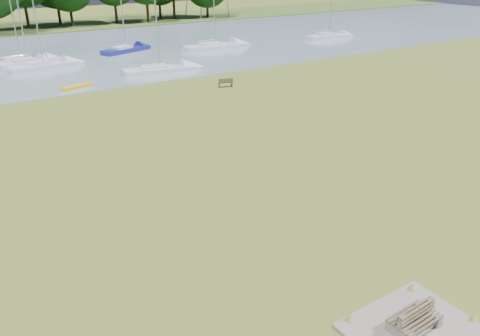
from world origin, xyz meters
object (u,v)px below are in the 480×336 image
sailboat_0 (20,61)px  sailboat_2 (125,48)px  bench_pair (414,319)px  sailboat_7 (27,61)px  riverbank_bench (226,83)px  sailboat_5 (43,64)px  kayak (77,87)px  sailboat_4 (214,45)px  sailboat_6 (329,35)px  sailboat_9 (159,68)px

sailboat_0 → sailboat_2: sailboat_0 is taller
bench_pair → sailboat_7: (-2.14, 51.82, 0.06)m
riverbank_bench → sailboat_0: size_ratio=0.17×
sailboat_0 → sailboat_5: bearing=-73.9°
kayak → sailboat_2: (10.68, 15.58, 0.35)m
sailboat_4 → sailboat_6: (19.30, -1.92, 0.04)m
bench_pair → riverbank_bench: (11.70, 30.79, -0.04)m
sailboat_0 → sailboat_2: bearing=-3.8°
sailboat_0 → sailboat_4: 24.32m
sailboat_7 → kayak: bearing=-100.6°
sailboat_5 → sailboat_7: 3.22m
bench_pair → sailboat_4: bearing=64.8°
sailboat_0 → sailboat_4: sailboat_4 is taller
sailboat_0 → bench_pair: bearing=-96.2°
sailboat_4 → sailboat_9: size_ratio=1.06×
sailboat_6 → sailboat_0: bearing=-179.7°
sailboat_9 → sailboat_0: bearing=142.6°
sailboat_4 → sailboat_0: bearing=177.7°
bench_pair → sailboat_2: 54.55m
sailboat_4 → bench_pair: bearing=-108.8°
sailboat_7 → sailboat_9: bearing=-64.2°
sailboat_6 → sailboat_7: (-42.78, 4.30, -0.04)m
kayak → sailboat_6: bearing=-3.3°
sailboat_2 → sailboat_6: sailboat_6 is taller
bench_pair → sailboat_7: 51.87m
sailboat_0 → sailboat_9: (11.78, -12.22, -0.01)m
riverbank_bench → sailboat_4: 21.00m
kayak → sailboat_0: 14.53m
sailboat_2 → sailboat_5: bearing=-177.4°
bench_pair → sailboat_5: sailboat_5 is taller
bench_pair → sailboat_6: 62.53m
sailboat_0 → sailboat_4: bearing=-16.0°
sailboat_5 → sailboat_9: size_ratio=0.99×
riverbank_bench → sailboat_7: bearing=140.3°
sailboat_6 → sailboat_7: sailboat_6 is taller
bench_pair → sailboat_5: size_ratio=0.18×
sailboat_5 → sailboat_6: sailboat_6 is taller
sailboat_4 → sailboat_6: size_ratio=1.04×
bench_pair → sailboat_7: sailboat_7 is taller
sailboat_9 → bench_pair: bearing=-94.0°
bench_pair → sailboat_4: size_ratio=0.17×
riverbank_bench → sailboat_4: sailboat_4 is taller
sailboat_2 → sailboat_7: size_ratio=1.06×
sailboat_0 → sailboat_2: size_ratio=1.01×
kayak → sailboat_7: bearing=80.7°
riverbank_bench → sailboat_0: sailboat_0 is taller
sailboat_5 → sailboat_6: 41.78m
sailboat_4 → sailboat_6: 19.39m
sailboat_9 → sailboat_2: bearing=93.2°
kayak → sailboat_4: size_ratio=0.30×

